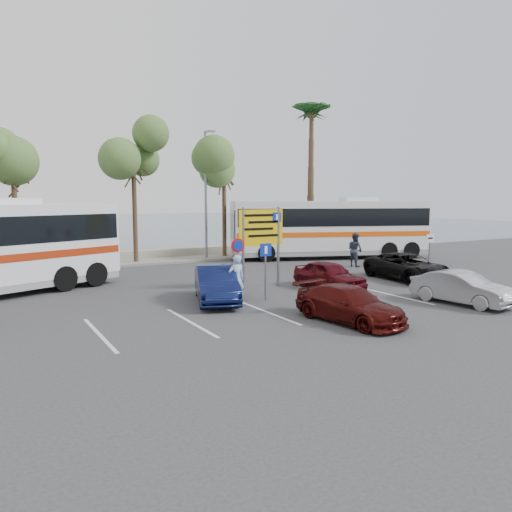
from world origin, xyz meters
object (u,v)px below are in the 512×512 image
coach_bus_right (330,230)px  car_maroon (349,304)px  car_blue (216,284)px  car_red (329,275)px  direction_sign (261,234)px  pedestrian_far (355,250)px  street_lamp_right (206,188)px  pedestrian_near (236,279)px  car_silver_b (462,288)px  suv_black (407,267)px

coach_bus_right → car_maroon: bearing=-126.0°
car_blue → coach_bus_right: bearing=55.1°
car_blue → car_red: car_blue is taller
coach_bus_right → car_blue: size_ratio=3.13×
direction_sign → pedestrian_far: (8.30, 3.30, -1.45)m
street_lamp_right → pedestrian_near: 13.81m
street_lamp_right → car_silver_b: street_lamp_right is taller
coach_bus_right → car_maroon: (-10.17, -14.00, -1.29)m
pedestrian_near → street_lamp_right: bearing=-110.8°
street_lamp_right → car_silver_b: size_ratio=2.12×
direction_sign → suv_black: (7.30, -1.70, -1.78)m
coach_bus_right → pedestrian_far: size_ratio=6.72×
street_lamp_right → car_silver_b: 17.72m
coach_bus_right → pedestrian_near: (-11.97, -9.55, -0.95)m
direction_sign → suv_black: size_ratio=0.76×
car_silver_b → coach_bus_right: bearing=63.8°
direction_sign → pedestrian_near: size_ratio=1.95×
street_lamp_right → direction_sign: street_lamp_right is taller
suv_black → car_silver_b: 5.55m
car_blue → pedestrian_near: pedestrian_near is taller
street_lamp_right → car_red: bearing=-87.6°
coach_bus_right → suv_black: (-2.27, -9.00, -1.22)m
street_lamp_right → pedestrian_near: size_ratio=4.33×
street_lamp_right → coach_bus_right: bearing=-21.8°
car_maroon → pedestrian_near: (-1.81, 4.45, 0.34)m
direction_sign → pedestrian_near: bearing=-137.0°
car_silver_b → pedestrian_near: bearing=140.9°
pedestrian_near → pedestrian_far: size_ratio=0.95×
suv_black → pedestrian_near: size_ratio=2.55×
car_blue → pedestrian_far: bearing=43.4°
suv_black → car_silver_b: suv_black is taller
car_silver_b → pedestrian_near: 8.56m
car_blue → car_red: size_ratio=1.15×
direction_sign → car_silver_b: size_ratio=0.95×
car_red → car_blue: bearing=175.1°
car_maroon → street_lamp_right: bearing=73.9°
street_lamp_right → car_silver_b: bearing=-80.3°
coach_bus_right → pedestrian_near: size_ratio=7.10×
car_red → pedestrian_near: size_ratio=1.98×
suv_black → car_silver_b: bearing=-109.9°
direction_sign → car_blue: direction_sign is taller
car_maroon → car_silver_b: size_ratio=1.07×
suv_black → car_maroon: bearing=-141.9°
car_red → pedestrian_far: 7.67m
car_maroon → car_silver_b: (5.50, 0.00, 0.04)m
car_maroon → pedestrian_far: 13.39m
car_blue → car_silver_b: bearing=-12.8°
street_lamp_right → car_maroon: size_ratio=1.99×
suv_black → car_red: bearing=-174.2°
direction_sign → pedestrian_near: 3.62m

